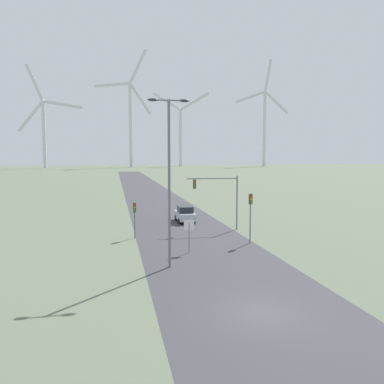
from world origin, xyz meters
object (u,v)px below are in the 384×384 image
(streetlamp, at_px, (169,166))
(traffic_light_mast_overhead, at_px, (219,191))
(stop_sign_near, at_px, (189,230))
(wind_turbine_center, at_px, (131,116))
(wind_turbine_left, at_px, (44,125))
(traffic_light_post_near_right, at_px, (251,207))
(wind_turbine_right, at_px, (181,130))
(traffic_light_post_near_left, at_px, (135,212))
(wind_turbine_far_right, at_px, (265,121))
(car_approaching, at_px, (185,214))

(streetlamp, height_order, traffic_light_mast_overhead, streetlamp)
(stop_sign_near, distance_m, wind_turbine_center, 226.79)
(wind_turbine_left, height_order, wind_turbine_center, wind_turbine_center)
(traffic_light_post_near_right, relative_size, wind_turbine_right, 0.08)
(streetlamp, relative_size, wind_turbine_center, 0.15)
(traffic_light_mast_overhead, bearing_deg, wind_turbine_center, 89.78)
(traffic_light_post_near_left, height_order, wind_turbine_right, wind_turbine_right)
(traffic_light_post_near_right, bearing_deg, wind_turbine_left, 103.79)
(traffic_light_post_near_left, xyz_separation_m, wind_turbine_far_right, (105.55, 223.60, 30.58))
(wind_turbine_right, distance_m, wind_turbine_far_right, 61.37)
(traffic_light_post_near_left, relative_size, wind_turbine_right, 0.06)
(wind_turbine_left, xyz_separation_m, wind_turbine_center, (53.77, 2.26, 7.08))
(car_approaching, height_order, wind_turbine_left, wind_turbine_left)
(traffic_light_post_near_right, relative_size, wind_turbine_left, 0.07)
(car_approaching, distance_m, wind_turbine_far_right, 240.16)
(stop_sign_near, relative_size, wind_turbine_far_right, 0.03)
(streetlamp, height_order, wind_turbine_center, wind_turbine_center)
(car_approaching, relative_size, wind_turbine_right, 0.08)
(wind_turbine_far_right, bearing_deg, traffic_light_mast_overhead, -113.64)
(wind_turbine_left, height_order, wind_turbine_far_right, wind_turbine_far_right)
(traffic_light_mast_overhead, distance_m, wind_turbine_left, 221.70)
(wind_turbine_left, bearing_deg, wind_turbine_right, 13.67)
(traffic_light_post_near_left, bearing_deg, stop_sign_near, -57.88)
(streetlamp, height_order, wind_turbine_far_right, wind_turbine_far_right)
(traffic_light_post_near_right, xyz_separation_m, wind_turbine_far_right, (95.89, 227.69, 29.85))
(traffic_light_mast_overhead, bearing_deg, streetlamp, -120.16)
(traffic_light_post_near_left, xyz_separation_m, wind_turbine_center, (9.38, 218.32, 31.25))
(traffic_light_post_near_left, bearing_deg, wind_turbine_right, 79.00)
(traffic_light_post_near_right, relative_size, traffic_light_mast_overhead, 0.78)
(stop_sign_near, bearing_deg, wind_turbine_center, 88.59)
(streetlamp, height_order, car_approaching, streetlamp)
(wind_turbine_far_right, bearing_deg, wind_turbine_left, -177.12)
(streetlamp, distance_m, traffic_light_post_near_right, 10.28)
(traffic_light_post_near_right, bearing_deg, wind_turbine_center, 90.07)
(traffic_light_post_near_left, bearing_deg, car_approaching, 50.52)
(traffic_light_post_near_left, bearing_deg, wind_turbine_far_right, 64.73)
(traffic_light_mast_overhead, relative_size, wind_turbine_far_right, 0.07)
(wind_turbine_left, relative_size, wind_turbine_right, 1.17)
(wind_turbine_left, bearing_deg, stop_sign_near, -77.75)
(traffic_light_post_near_right, distance_m, wind_turbine_left, 227.90)
(traffic_light_post_near_right, bearing_deg, wind_turbine_far_right, 67.16)
(streetlamp, xyz_separation_m, wind_turbine_left, (-46.22, 225.66, 19.70))
(wind_turbine_center, distance_m, wind_turbine_far_right, 96.32)
(car_approaching, distance_m, wind_turbine_left, 216.23)
(streetlamp, xyz_separation_m, wind_turbine_far_right, (103.72, 233.21, 26.11))
(traffic_light_mast_overhead, height_order, wind_turbine_center, wind_turbine_center)
(traffic_light_post_near_left, distance_m, wind_turbine_center, 220.74)
(traffic_light_post_near_right, relative_size, car_approaching, 1.05)
(stop_sign_near, bearing_deg, traffic_light_post_near_right, 19.58)
(traffic_light_mast_overhead, relative_size, wind_turbine_right, 0.10)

